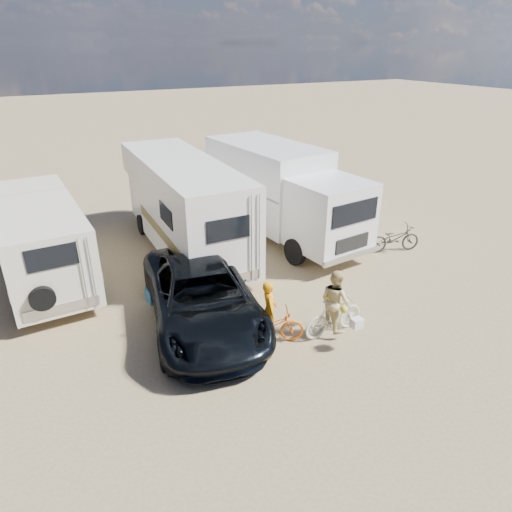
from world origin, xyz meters
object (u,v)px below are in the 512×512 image
dark_suv (202,297)px  bike_woman (334,316)px  crate (216,278)px  cooler (156,294)px  rv_left (42,244)px  rider_woman (335,306)px  rider_man (269,316)px  rv_main (184,208)px  bike_parked (395,238)px  bike_man (269,326)px  box_truck (283,194)px

dark_suv → bike_woman: (2.82, -2.07, -0.28)m
dark_suv → crate: (1.23, 1.93, -0.64)m
crate → cooler: bearing=-174.6°
rv_left → rider_woman: rv_left is taller
rider_man → rv_main: bearing=19.8°
rv_left → crate: 5.49m
rv_left → rider_man: 7.71m
rv_left → bike_woman: rv_left is taller
rv_main → dark_suv: bearing=-103.4°
cooler → bike_parked: bearing=-11.4°
bike_woman → crate: size_ratio=4.19×
rv_main → cooler: bearing=-122.9°
dark_suv → bike_man: (1.15, -1.61, -0.35)m
dark_suv → bike_parked: dark_suv is taller
rv_main → rider_woman: (1.56, -6.77, -0.84)m
bike_woman → rider_woman: bearing=-0.0°
bike_parked → cooler: (-8.73, 0.60, -0.28)m
cooler → bike_woman: bearing=-54.0°
rider_woman → bike_parked: 6.05m
rv_main → crate: rv_main is taller
rv_main → cooler: 3.88m
box_truck → crate: bearing=-154.2°
rider_man → cooler: 3.91m
rv_main → crate: size_ratio=18.72×
box_truck → dark_suv: size_ratio=1.28×
rider_woman → rider_man: bearing=73.2°
bike_man → bike_woman: bearing=-84.3°
rv_main → rv_left: bearing=-176.6°
dark_suv → bike_man: size_ratio=3.31×
rv_left → rider_woman: (6.27, -6.62, -0.48)m
rider_man → cooler: bearing=50.8°
rv_main → dark_suv: rv_main is taller
rider_woman → rv_main: bearing=11.3°
rider_man → bike_parked: rider_man is taller
rider_woman → cooler: rider_woman is taller
bike_man → crate: 3.55m
bike_man → bike_parked: (6.80, 2.75, 0.04)m
rv_main → box_truck: (3.82, -0.43, 0.06)m
rv_left → crate: bearing=-31.2°
dark_suv → rider_woman: rider_woman is taller
rv_main → bike_man: size_ratio=4.49×
rv_left → bike_parked: rv_left is taller
dark_suv → bike_parked: bearing=19.0°
box_truck → rv_main: bearing=168.0°
bike_man → rider_man: size_ratio=1.14×
rv_main → crate: 3.15m
bike_man → rider_woman: 1.77m
rv_left → rider_man: rv_left is taller
box_truck → bike_parked: 4.43m
bike_woman → bike_parked: (5.12, 3.20, -0.03)m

